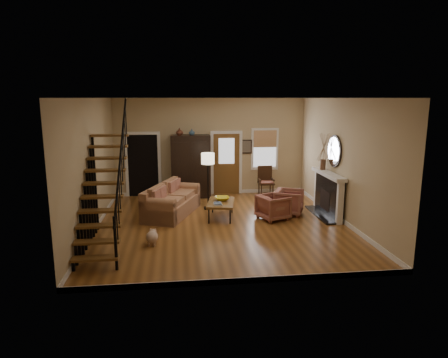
{
  "coord_description": "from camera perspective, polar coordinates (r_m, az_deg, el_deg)",
  "views": [
    {
      "loc": [
        -1.15,
        -10.1,
        3.3
      ],
      "look_at": [
        0.1,
        0.4,
        1.15
      ],
      "focal_mm": 32.0,
      "sensor_mm": 36.0,
      "label": 1
    }
  ],
  "objects": [
    {
      "name": "armchair_left",
      "position": [
        11.1,
        7.05,
        -4.02
      ],
      "size": [
        0.99,
        0.98,
        0.69
      ],
      "primitive_type": "imported",
      "rotation": [
        0.0,
        0.0,
        1.96
      ],
      "color": "maroon",
      "rests_on": "ground"
    },
    {
      "name": "vase_b",
      "position": [
        13.2,
        -4.63,
        6.7
      ],
      "size": [
        0.2,
        0.2,
        0.21
      ],
      "primitive_type": "imported",
      "color": "#334C60",
      "rests_on": "armoire"
    },
    {
      "name": "armchair_right",
      "position": [
        11.65,
        9.27,
        -3.27
      ],
      "size": [
        1.04,
        1.03,
        0.72
      ],
      "primitive_type": "imported",
      "rotation": [
        0.0,
        0.0,
        1.15
      ],
      "color": "maroon",
      "rests_on": "ground"
    },
    {
      "name": "coffee_table",
      "position": [
        11.18,
        -0.44,
        -4.43
      ],
      "size": [
        0.92,
        1.33,
        0.47
      ],
      "primitive_type": null,
      "rotation": [
        0.0,
        0.0,
        -0.18
      ],
      "color": "brown",
      "rests_on": "ground"
    },
    {
      "name": "books",
      "position": [
        10.81,
        -0.9,
        -3.54
      ],
      "size": [
        0.22,
        0.3,
        0.06
      ],
      "primitive_type": null,
      "color": "beige",
      "rests_on": "coffee_table"
    },
    {
      "name": "bowl",
      "position": [
        11.25,
        -0.27,
        -2.82
      ],
      "size": [
        0.42,
        0.42,
        0.1
      ],
      "primitive_type": "imported",
      "color": "gold",
      "rests_on": "coffee_table"
    },
    {
      "name": "fireplace",
      "position": [
        11.71,
        14.82,
        -1.53
      ],
      "size": [
        0.33,
        1.95,
        2.3
      ],
      "color": "black",
      "rests_on": "ground"
    },
    {
      "name": "dog",
      "position": [
        9.35,
        -10.24,
        -8.27
      ],
      "size": [
        0.29,
        0.47,
        0.33
      ],
      "primitive_type": null,
      "rotation": [
        0.0,
        0.0,
        -0.03
      ],
      "color": "tan",
      "rests_on": "ground"
    },
    {
      "name": "armoire",
      "position": [
        13.45,
        -4.78,
        1.82
      ],
      "size": [
        1.3,
        0.6,
        2.1
      ],
      "primitive_type": null,
      "color": "black",
      "rests_on": "ground"
    },
    {
      "name": "staircase",
      "position": [
        9.11,
        -16.97,
        0.24
      ],
      "size": [
        0.94,
        2.8,
        3.2
      ],
      "primitive_type": null,
      "color": "brown",
      "rests_on": "ground"
    },
    {
      "name": "sofa",
      "position": [
        11.54,
        -7.44,
        -3.05
      ],
      "size": [
        1.72,
        2.46,
        0.84
      ],
      "primitive_type": null,
      "rotation": [
        0.0,
        0.0,
        -0.37
      ],
      "color": "#9F6B48",
      "rests_on": "ground"
    },
    {
      "name": "room",
      "position": [
        12.02,
        -3.21,
        2.89
      ],
      "size": [
        7.0,
        7.33,
        3.3
      ],
      "color": "brown",
      "rests_on": "ground"
    },
    {
      "name": "side_chair",
      "position": [
        13.68,
        6.03,
        -0.35
      ],
      "size": [
        0.54,
        0.54,
        1.02
      ],
      "primitive_type": null,
      "color": "#362011",
      "rests_on": "ground"
    },
    {
      "name": "vase_a",
      "position": [
        13.19,
        -6.38,
        6.74
      ],
      "size": [
        0.24,
        0.24,
        0.25
      ],
      "primitive_type": "imported",
      "color": "#4C2619",
      "rests_on": "armoire"
    },
    {
      "name": "floor_lamp",
      "position": [
        11.95,
        -2.3,
        -0.33
      ],
      "size": [
        0.4,
        0.4,
        1.71
      ],
      "primitive_type": null,
      "rotation": [
        0.0,
        0.0,
        0.03
      ],
      "color": "black",
      "rests_on": "ground"
    }
  ]
}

